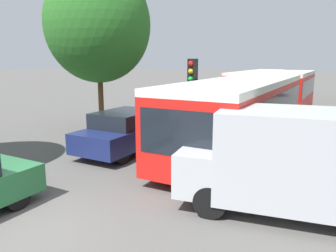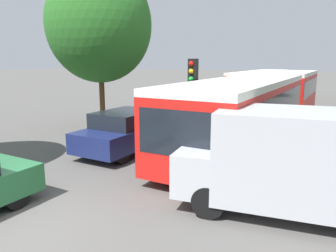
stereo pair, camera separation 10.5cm
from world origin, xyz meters
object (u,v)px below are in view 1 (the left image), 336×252
object	(u,v)px
queued_car_tan	(191,112)
traffic_light	(192,83)
articulated_bus	(265,99)
tree_left_mid	(98,25)
city_bus_rear	(258,83)
queued_car_navy	(127,131)
white_van	(305,160)

from	to	relation	value
queued_car_tan	traffic_light	xyz separation A→B (m)	(2.13, -4.30, 1.81)
articulated_bus	tree_left_mid	xyz separation A→B (m)	(-7.28, -3.19, 3.46)
queued_car_tan	city_bus_rear	bearing A→B (deg)	-1.48
city_bus_rear	traffic_light	distance (m)	17.29
tree_left_mid	queued_car_navy	bearing A→B (deg)	-37.39
queued_car_navy	traffic_light	size ratio (longest dim) A/B	1.29
city_bus_rear	queued_car_tan	size ratio (longest dim) A/B	2.86
city_bus_rear	white_van	bearing A→B (deg)	-163.50
articulated_bus	city_bus_rear	world-z (taller)	articulated_bus
articulated_bus	white_van	world-z (taller)	articulated_bus
queued_car_tan	tree_left_mid	world-z (taller)	tree_left_mid
traffic_light	city_bus_rear	bearing A→B (deg)	-170.35
city_bus_rear	queued_car_tan	world-z (taller)	city_bus_rear
queued_car_navy	tree_left_mid	size ratio (longest dim) A/B	0.57
queued_car_tan	traffic_light	world-z (taller)	traffic_light
articulated_bus	queued_car_navy	distance (m)	7.05
city_bus_rear	white_van	world-z (taller)	city_bus_rear
queued_car_navy	traffic_light	distance (m)	2.99
city_bus_rear	tree_left_mid	size ratio (longest dim) A/B	1.46
articulated_bus	traffic_light	bearing A→B (deg)	-20.70
queued_car_tan	traffic_light	size ratio (longest dim) A/B	1.16
white_van	traffic_light	world-z (taller)	traffic_light
city_bus_rear	tree_left_mid	xyz separation A→B (m)	(-3.65, -15.77, 3.59)
city_bus_rear	traffic_light	world-z (taller)	traffic_light
queued_car_navy	queued_car_tan	size ratio (longest dim) A/B	1.11
articulated_bus	city_bus_rear	bearing A→B (deg)	-165.14
articulated_bus	city_bus_rear	size ratio (longest dim) A/B	1.59
queued_car_navy	traffic_light	bearing A→B (deg)	-54.07
city_bus_rear	traffic_light	xyz separation A→B (m)	(2.01, -17.14, 1.10)
city_bus_rear	queued_car_tan	distance (m)	12.86
articulated_bus	queued_car_navy	xyz separation A→B (m)	(-3.57, -6.03, -0.76)
city_bus_rear	white_van	distance (m)	21.83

